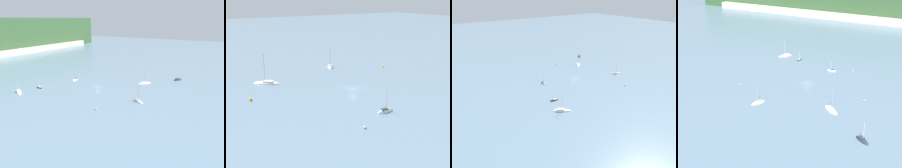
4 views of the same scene
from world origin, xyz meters
TOP-DOWN VIEW (x-y plane):
  - ground_plane at (0.00, 0.00)m, footprint 600.00×600.00m
  - sailboat_0 at (-28.01, 29.29)m, footprint 6.73×8.50m
  - sailboat_1 at (4.57, 19.64)m, footprint 4.67×1.32m
  - sailboat_2 at (-17.32, 26.41)m, footprint 2.01×4.70m
  - sailboat_3 at (19.37, -19.36)m, footprint 8.36×7.50m
  - sailboat_4 at (36.12, -34.22)m, footprint 6.05×5.03m
  - sailboat_5 at (-9.29, -27.92)m, footprint 4.43×6.35m
  - mooring_buoy_0 at (-26.41, -16.95)m, footprint 0.72×0.72m
  - mooring_buoy_1 at (14.50, 24.49)m, footprint 0.59×0.59m
  - mooring_buoy_2 at (28.76, -5.90)m, footprint 0.79×0.79m

SIDE VIEW (x-z plane):
  - ground_plane at x=0.00m, z-range 0.00..0.00m
  - sailboat_3 at x=19.37m, z-range -5.07..5.20m
  - sailboat_1 at x=4.57m, z-range -3.10..3.24m
  - sailboat_5 at x=-9.29m, z-range -4.42..4.58m
  - sailboat_2 at x=-17.32m, z-range -2.49..2.66m
  - sailboat_0 at x=-28.01m, z-range -5.03..5.21m
  - sailboat_4 at x=36.12m, z-range -3.97..4.15m
  - mooring_buoy_1 at x=14.50m, z-range 0.00..0.59m
  - mooring_buoy_0 at x=-26.41m, z-range 0.00..0.72m
  - mooring_buoy_2 at x=28.76m, z-range 0.00..0.79m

